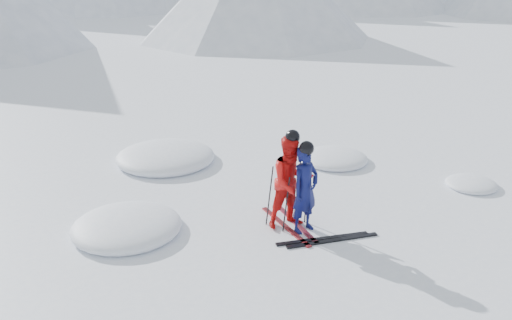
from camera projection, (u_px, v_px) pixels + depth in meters
ground at (332, 203)px, 10.90m from camera, size 160.00×160.00×0.00m
skier_blue at (305, 190)px, 9.54m from camera, size 0.63×0.45×1.59m
skier_red at (291, 182)px, 9.69m from camera, size 0.95×0.80×1.74m
pole_blue_left at (286, 205)px, 9.59m from camera, size 0.11×0.08×1.06m
pole_blue_right at (306, 195)px, 9.96m from camera, size 0.11×0.07×1.06m
pole_red_left at (270, 196)px, 9.82m from camera, size 0.12×0.09×1.15m
pole_red_right at (299, 190)px, 10.07m from camera, size 0.12×0.08×1.16m
ski_worn_left at (285, 226)px, 9.93m from camera, size 0.34×1.69×0.03m
ski_worn_right at (295, 223)px, 10.06m from camera, size 0.46×1.68×0.03m
ski_loose_a at (322, 239)px, 9.49m from camera, size 1.62×0.68×0.03m
ski_loose_b at (332, 241)px, 9.43m from camera, size 1.64×0.62×0.03m
snow_lumps at (199, 179)px, 12.05m from camera, size 8.42×6.88×0.52m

